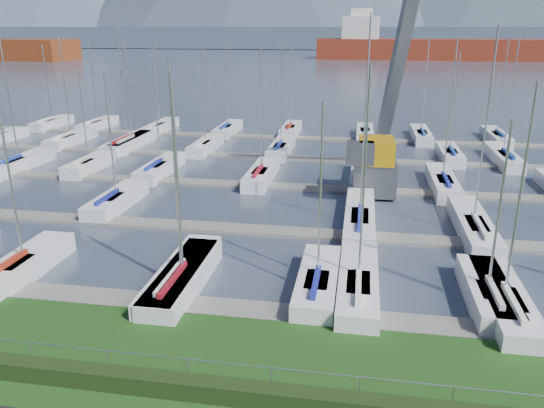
# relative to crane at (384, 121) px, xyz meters

# --- Properties ---
(water) EXTENTS (800.00, 540.00, 0.20)m
(water) POSITION_rel_crane_xyz_m (-6.27, 233.70, -5.73)
(water) COLOR #3E495B
(hedge) EXTENTS (80.00, 0.70, 0.70)m
(hedge) POSITION_rel_crane_xyz_m (-6.27, -26.70, -4.98)
(hedge) COLOR #1E3112
(hedge) RESTS_ON grass
(fence) EXTENTS (80.00, 0.04, 0.04)m
(fence) POSITION_rel_crane_xyz_m (-6.27, -26.30, -4.13)
(fence) COLOR gray
(fence) RESTS_ON grass
(foothill) EXTENTS (900.00, 80.00, 12.00)m
(foothill) POSITION_rel_crane_xyz_m (-6.27, 303.70, 0.67)
(foothill) COLOR #475568
(foothill) RESTS_ON water
(docks) EXTENTS (90.00, 41.60, 0.25)m
(docks) POSITION_rel_crane_xyz_m (-6.27, -0.30, -5.55)
(docks) COLOR slate
(docks) RESTS_ON water
(crane) EXTENTS (5.63, 13.22, 22.35)m
(crane) POSITION_rel_crane_xyz_m (0.00, 0.00, 0.00)
(crane) COLOR #5B5E63
(crane) RESTS_ON water
(cargo_ship_mid) EXTENTS (111.30, 24.90, 21.50)m
(cargo_ship_mid) POSITION_rel_crane_xyz_m (30.28, 183.75, -1.88)
(cargo_ship_mid) COLOR maroon
(cargo_ship_mid) RESTS_ON water
(sailboat_fleet) EXTENTS (75.23, 49.18, 13.57)m
(sailboat_fleet) POSITION_rel_crane_xyz_m (-8.05, 0.71, 0.10)
(sailboat_fleet) COLOR navy
(sailboat_fleet) RESTS_ON water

